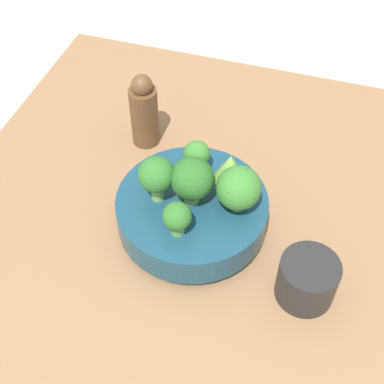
# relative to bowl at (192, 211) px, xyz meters

# --- Properties ---
(ground_plane) EXTENTS (6.00, 6.00, 0.00)m
(ground_plane) POSITION_rel_bowl_xyz_m (-0.02, 0.02, -0.09)
(ground_plane) COLOR beige
(table) EXTENTS (1.00, 0.83, 0.05)m
(table) POSITION_rel_bowl_xyz_m (-0.02, 0.02, -0.06)
(table) COLOR olive
(table) RESTS_ON ground_plane
(bowl) EXTENTS (0.25, 0.25, 0.07)m
(bowl) POSITION_rel_bowl_xyz_m (0.00, 0.00, 0.00)
(bowl) COLOR navy
(bowl) RESTS_ON table
(broccoli_floret_front) EXTENTS (0.07, 0.07, 0.08)m
(broccoli_floret_front) POSITION_rel_bowl_xyz_m (0.01, -0.07, 0.07)
(broccoli_floret_front) COLOR #7AB256
(broccoli_floret_front) RESTS_ON bowl
(broccoli_floret_back) EXTENTS (0.06, 0.06, 0.08)m
(broccoli_floret_back) POSITION_rel_bowl_xyz_m (-0.01, 0.05, 0.08)
(broccoli_floret_back) COLOR #7AB256
(broccoli_floret_back) RESTS_ON bowl
(romanesco_piece_near) EXTENTS (0.05, 0.05, 0.08)m
(romanesco_piece_near) POSITION_rel_bowl_xyz_m (0.03, -0.05, 0.08)
(romanesco_piece_near) COLOR #7AB256
(romanesco_piece_near) RESTS_ON bowl
(broccoli_floret_center) EXTENTS (0.07, 0.07, 0.09)m
(broccoli_floret_center) POSITION_rel_bowl_xyz_m (0.00, -0.00, 0.08)
(broccoli_floret_center) COLOR #609347
(broccoli_floret_center) RESTS_ON bowl
(broccoli_floret_right) EXTENTS (0.04, 0.04, 0.06)m
(broccoli_floret_right) POSITION_rel_bowl_xyz_m (0.07, 0.01, 0.06)
(broccoli_floret_right) COLOR #7AB256
(broccoli_floret_right) RESTS_ON bowl
(broccoli_floret_left) EXTENTS (0.04, 0.04, 0.06)m
(broccoli_floret_left) POSITION_rel_bowl_xyz_m (-0.07, 0.00, 0.06)
(broccoli_floret_left) COLOR #609347
(broccoli_floret_left) RESTS_ON bowl
(cup) EXTENTS (0.09, 0.09, 0.08)m
(cup) POSITION_rel_bowl_xyz_m (-0.07, -0.20, -0.00)
(cup) COLOR black
(cup) RESTS_ON table
(pepper_mill) EXTENTS (0.05, 0.05, 0.15)m
(pepper_mill) POSITION_rel_bowl_xyz_m (0.18, 0.15, 0.03)
(pepper_mill) COLOR brown
(pepper_mill) RESTS_ON table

